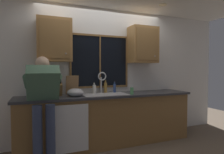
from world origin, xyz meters
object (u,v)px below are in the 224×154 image
at_px(person_standing, 43,97).
at_px(bottle_amber_small, 115,88).
at_px(bottle_green_glass, 105,87).
at_px(cutting_board, 72,85).
at_px(soap_dispenser, 132,91).
at_px(bottle_tall_clear, 94,89).
at_px(mixing_bowl, 75,93).
at_px(knife_block, 58,89).

distance_m(person_standing, bottle_amber_small, 1.42).
bearing_deg(bottle_green_glass, cutting_board, -179.55).
bearing_deg(bottle_amber_small, soap_dispenser, -64.37).
height_order(bottle_tall_clear, bottle_amber_small, bottle_amber_small).
bearing_deg(bottle_tall_clear, mixing_bowl, -150.43).
bearing_deg(cutting_board, bottle_amber_small, -1.91).
bearing_deg(mixing_bowl, knife_block, 147.58).
bearing_deg(soap_dispenser, cutting_board, 157.89).
distance_m(cutting_board, bottle_green_glass, 0.64).
relative_size(bottle_tall_clear, bottle_amber_small, 0.97).
bearing_deg(bottle_tall_clear, person_standing, -151.92).
relative_size(bottle_green_glass, bottle_tall_clear, 1.19).
xyz_separation_m(person_standing, mixing_bowl, (0.51, 0.26, 0.02)).
distance_m(person_standing, bottle_green_glass, 1.27).
xyz_separation_m(cutting_board, mixing_bowl, (0.00, -0.27, -0.11)).
bearing_deg(bottle_tall_clear, bottle_amber_small, 3.15).
bearing_deg(person_standing, bottle_amber_small, 20.93).
distance_m(knife_block, mixing_bowl, 0.31).
relative_size(cutting_board, bottle_amber_small, 1.58).
bearing_deg(bottle_green_glass, person_standing, -154.86).
bearing_deg(cutting_board, bottle_tall_clear, -7.21).
bearing_deg(person_standing, knife_block, 58.99).
bearing_deg(bottle_tall_clear, bottle_green_glass, 12.87).
height_order(bottle_green_glass, bottle_amber_small, bottle_green_glass).
relative_size(person_standing, bottle_green_glass, 6.25).
relative_size(soap_dispenser, bottle_amber_small, 0.81).
bearing_deg(knife_block, cutting_board, 23.21).
height_order(person_standing, bottle_green_glass, person_standing).
height_order(cutting_board, bottle_tall_clear, cutting_board).
height_order(knife_block, soap_dispenser, knife_block).
relative_size(person_standing, mixing_bowl, 5.61).
xyz_separation_m(person_standing, knife_block, (0.25, 0.42, 0.06)).
height_order(cutting_board, mixing_bowl, cutting_board).
bearing_deg(mixing_bowl, person_standing, -153.09).
bearing_deg(cutting_board, mixing_bowl, -89.16).
bearing_deg(mixing_bowl, soap_dispenser, -7.56).
xyz_separation_m(soap_dispenser, bottle_tall_clear, (-0.60, 0.35, 0.02)).
bearing_deg(bottle_amber_small, cutting_board, 178.09).
bearing_deg(bottle_tall_clear, knife_block, -174.84).
distance_m(knife_block, cutting_board, 0.28).
xyz_separation_m(cutting_board, bottle_tall_clear, (0.40, -0.05, -0.08)).
distance_m(knife_block, bottle_green_glass, 0.90).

